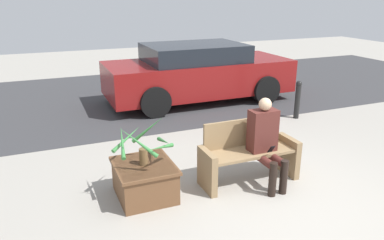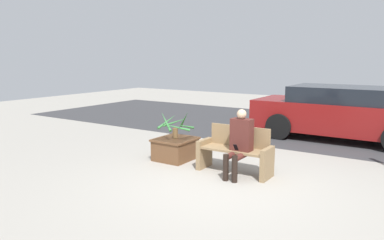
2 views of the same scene
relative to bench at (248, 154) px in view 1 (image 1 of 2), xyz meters
name	(u,v)px [view 1 (image 1 of 2)]	position (x,y,z in m)	size (l,w,h in m)	color
ground_plane	(288,207)	(0.11, -0.83, -0.41)	(30.00, 30.00, 0.00)	#9E998E
road_surface	(151,93)	(0.11, 5.25, -0.40)	(20.00, 6.00, 0.01)	#38383A
bench	(248,154)	(0.00, 0.00, 0.00)	(1.41, 0.48, 0.87)	#8C704C
person_seated	(266,139)	(0.16, -0.17, 0.26)	(0.38, 0.60, 1.24)	#51231E
planter_box	(145,179)	(-1.49, 0.12, -0.16)	(0.75, 0.84, 0.46)	brown
potted_plant	(143,144)	(-1.48, 0.12, 0.34)	(0.80, 0.81, 0.61)	brown
parked_car	(198,72)	(1.01, 4.15, 0.31)	(4.51, 1.98, 1.41)	maroon
bollard_post	(298,99)	(2.43, 2.05, 0.02)	(0.12, 0.12, 0.82)	black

